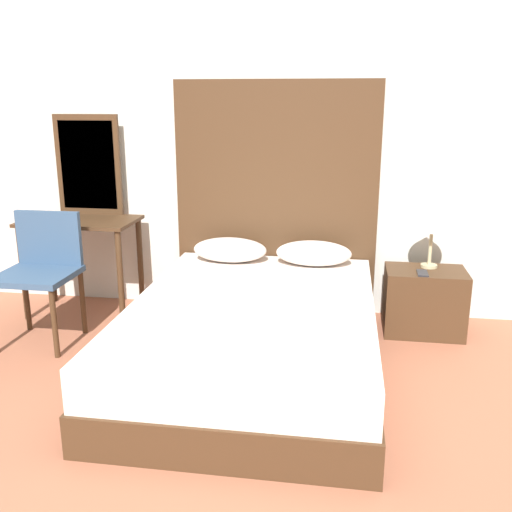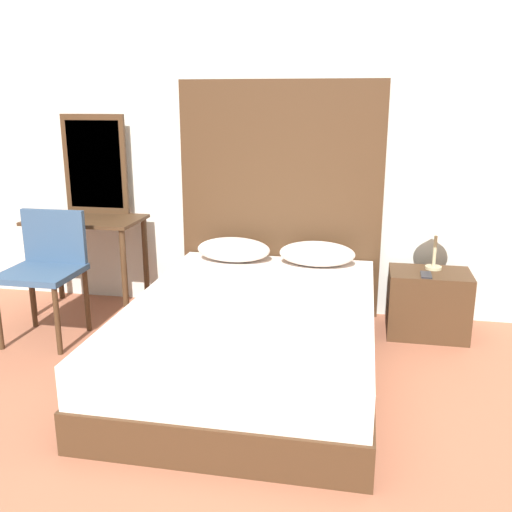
{
  "view_description": "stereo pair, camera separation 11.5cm",
  "coord_description": "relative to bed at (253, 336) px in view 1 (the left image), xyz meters",
  "views": [
    {
      "loc": [
        0.39,
        -1.72,
        1.61
      ],
      "look_at": [
        -0.12,
        1.53,
        0.7
      ],
      "focal_mm": 40.0,
      "sensor_mm": 36.0,
      "label": 1
    },
    {
      "loc": [
        0.5,
        -1.7,
        1.61
      ],
      "look_at": [
        -0.12,
        1.53,
        0.7
      ],
      "focal_mm": 40.0,
      "sensor_mm": 36.0,
      "label": 2
    }
  ],
  "objects": [
    {
      "name": "chair",
      "position": [
        -1.49,
        0.26,
        0.3
      ],
      "size": [
        0.48,
        0.46,
        0.87
      ],
      "color": "#334C6B",
      "rests_on": "ground_plane"
    },
    {
      "name": "headboard",
      "position": [
        0.0,
        1.06,
        0.65
      ],
      "size": [
        1.51,
        0.05,
        1.74
      ],
      "color": "#422B19",
      "rests_on": "ground_plane"
    },
    {
      "name": "phone_on_bed",
      "position": [
        0.05,
        0.08,
        0.23
      ],
      "size": [
        0.09,
        0.16,
        0.01
      ],
      "color": "#B7B7BC",
      "rests_on": "bed"
    },
    {
      "name": "nightstand",
      "position": [
        1.09,
        0.77,
        0.01
      ],
      "size": [
        0.55,
        0.37,
        0.46
      ],
      "color": "#422B19",
      "rests_on": "ground_plane"
    },
    {
      "name": "wall_back",
      "position": [
        0.12,
        1.13,
        1.13
      ],
      "size": [
        10.0,
        0.06,
        2.7
      ],
      "color": "silver",
      "rests_on": "ground_plane"
    },
    {
      "name": "phone_on_nightstand",
      "position": [
        1.05,
        0.67,
        0.24
      ],
      "size": [
        0.07,
        0.15,
        0.01
      ],
      "color": "#232328",
      "rests_on": "nightstand"
    },
    {
      "name": "bed",
      "position": [
        0.0,
        0.0,
        0.0
      ],
      "size": [
        1.44,
        2.07,
        0.45
      ],
      "color": "#422B19",
      "rests_on": "ground_plane"
    },
    {
      "name": "pillow_left",
      "position": [
        -0.31,
        0.83,
        0.31
      ],
      "size": [
        0.54,
        0.31,
        0.17
      ],
      "color": "silver",
      "rests_on": "bed"
    },
    {
      "name": "vanity_mirror",
      "position": [
        -1.44,
        0.99,
        0.89
      ],
      "size": [
        0.51,
        0.03,
        0.76
      ],
      "color": "#422B19",
      "rests_on": "vanity_desk"
    },
    {
      "name": "pillow_right",
      "position": [
        0.31,
        0.83,
        0.31
      ],
      "size": [
        0.54,
        0.31,
        0.17
      ],
      "color": "silver",
      "rests_on": "bed"
    },
    {
      "name": "table_lamp",
      "position": [
        1.12,
        0.84,
        0.57
      ],
      "size": [
        0.25,
        0.25,
        0.42
      ],
      "color": "tan",
      "rests_on": "nightstand"
    },
    {
      "name": "vanity_desk",
      "position": [
        -1.44,
        0.77,
        0.37
      ],
      "size": [
        0.84,
        0.49,
        0.74
      ],
      "color": "#422B19",
      "rests_on": "ground_plane"
    }
  ]
}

